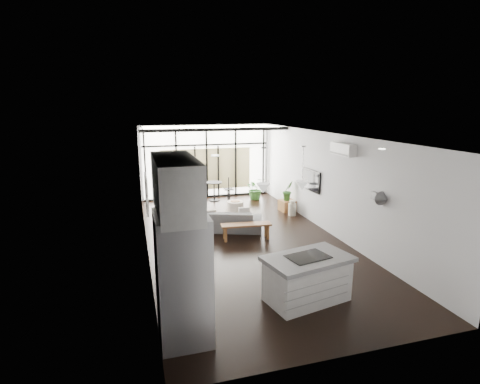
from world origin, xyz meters
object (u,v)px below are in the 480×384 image
console_bench (246,231)px  tv (311,180)px  fridge (183,277)px  pouf (235,208)px  island (307,279)px  milk_can (292,208)px  sofa (226,217)px

console_bench → tv: (2.37, 0.98, 1.08)m
fridge → pouf: 6.76m
island → fridge: size_ratio=0.78×
fridge → pouf: bearing=67.8°
fridge → pouf: fridge is taller
console_bench → tv: size_ratio=1.23×
pouf → milk_can: bearing=-20.4°
sofa → tv: size_ratio=1.84×
fridge → sofa: 5.13m
island → sofa: (-0.46, 4.26, -0.03)m
island → tv: tv is taller
island → pouf: 5.75m
sofa → pouf: size_ratio=3.71×
console_bench → milk_can: bearing=44.7°
sofa → console_bench: 0.95m
island → pouf: island is taller
console_bench → fridge: bearing=-113.8°
sofa → pouf: (0.68, 1.48, -0.18)m
console_bench → tv: tv is taller
milk_can → fridge: bearing=-127.7°
milk_can → console_bench: bearing=-141.1°
fridge → tv: fridge is taller
sofa → tv: tv is taller
tv → island: bearing=-117.1°
console_bench → pouf: 2.38m
fridge → console_bench: size_ratio=1.48×
pouf → milk_can: milk_can is taller
pouf → sofa: bearing=-114.6°
island → console_bench: island is taller
fridge → milk_can: size_ratio=3.97×
island → pouf: size_ratio=2.87×
island → console_bench: size_ratio=1.16×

